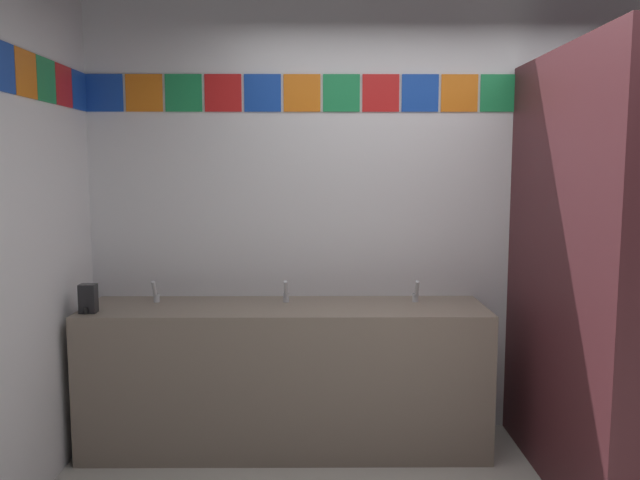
# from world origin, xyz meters

# --- Properties ---
(wall_back) EXTENTS (4.26, 0.09, 2.86)m
(wall_back) POSITION_xyz_m (0.00, 1.51, 1.43)
(wall_back) COLOR silver
(wall_back) RESTS_ON ground_plane
(vanity_counter) EXTENTS (2.32, 0.57, 0.84)m
(vanity_counter) POSITION_xyz_m (-0.92, 1.19, 0.44)
(vanity_counter) COLOR gray
(vanity_counter) RESTS_ON ground_plane
(faucet_left) EXTENTS (0.04, 0.10, 0.14)m
(faucet_left) POSITION_xyz_m (-1.70, 1.28, 0.90)
(faucet_left) COLOR silver
(faucet_left) RESTS_ON vanity_counter
(faucet_center) EXTENTS (0.04, 0.10, 0.14)m
(faucet_center) POSITION_xyz_m (-0.92, 1.28, 0.90)
(faucet_center) COLOR silver
(faucet_center) RESTS_ON vanity_counter
(faucet_right) EXTENTS (0.04, 0.10, 0.14)m
(faucet_right) POSITION_xyz_m (-0.15, 1.28, 0.90)
(faucet_right) COLOR silver
(faucet_right) RESTS_ON vanity_counter
(soap_dispenser) EXTENTS (0.09, 0.09, 0.16)m
(soap_dispenser) POSITION_xyz_m (-2.00, 1.03, 0.92)
(soap_dispenser) COLOR black
(soap_dispenser) RESTS_ON vanity_counter
(stall_divider) EXTENTS (0.92, 1.43, 2.23)m
(stall_divider) POSITION_xyz_m (0.63, 0.51, 1.12)
(stall_divider) COLOR #471E23
(stall_divider) RESTS_ON ground_plane
(toilet) EXTENTS (0.39, 0.49, 0.74)m
(toilet) POSITION_xyz_m (1.05, 0.98, 0.30)
(toilet) COLOR white
(toilet) RESTS_ON ground_plane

